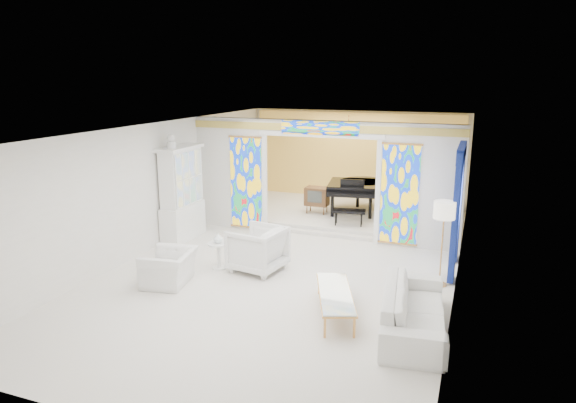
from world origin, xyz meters
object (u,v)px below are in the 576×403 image
at_px(china_cabinet, 182,194).
at_px(grand_piano, 358,187).
at_px(sofa, 414,309).
at_px(armchair_left, 169,268).
at_px(coffee_table, 335,294).
at_px(tv_console, 317,196).
at_px(armchair_right, 257,249).

height_order(china_cabinet, grand_piano, china_cabinet).
bearing_deg(sofa, grand_piano, 13.99).
height_order(china_cabinet, sofa, china_cabinet).
bearing_deg(armchair_left, coffee_table, 76.75).
distance_m(china_cabinet, armchair_left, 3.10).
bearing_deg(coffee_table, sofa, -4.74).
xyz_separation_m(china_cabinet, tv_console, (2.65, 2.98, -0.49)).
xyz_separation_m(armchair_right, grand_piano, (1.02, 4.99, 0.42)).
distance_m(china_cabinet, coffee_table, 5.63).
bearing_deg(armchair_left, grand_piano, 148.48).
bearing_deg(grand_piano, china_cabinet, -144.84).
xyz_separation_m(armchair_right, coffee_table, (2.12, -1.44, -0.10)).
distance_m(sofa, coffee_table, 1.37).
distance_m(armchair_right, sofa, 3.81).
relative_size(armchair_right, tv_console, 1.37).
relative_size(armchair_left, tv_console, 1.36).
bearing_deg(tv_console, coffee_table, -69.20).
bearing_deg(sofa, china_cabinet, 57.97).
distance_m(armchair_left, tv_console, 5.81).
bearing_deg(grand_piano, sofa, -78.52).
xyz_separation_m(sofa, grand_piano, (-2.46, 6.55, 0.54)).
relative_size(armchair_right, sofa, 0.42).
xyz_separation_m(china_cabinet, grand_piano, (3.71, 3.61, -0.27)).
bearing_deg(china_cabinet, armchair_right, -27.16).
relative_size(armchair_left, coffee_table, 0.54).
distance_m(armchair_left, armchair_right, 1.88).
xyz_separation_m(china_cabinet, armchair_left, (1.33, -2.67, -0.83)).
distance_m(armchair_left, sofa, 4.84).
bearing_deg(coffee_table, china_cabinet, 149.61).
bearing_deg(grand_piano, coffee_table, -89.42).
xyz_separation_m(sofa, coffee_table, (-1.36, 0.11, 0.01)).
height_order(armchair_left, coffee_table, armchair_left).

